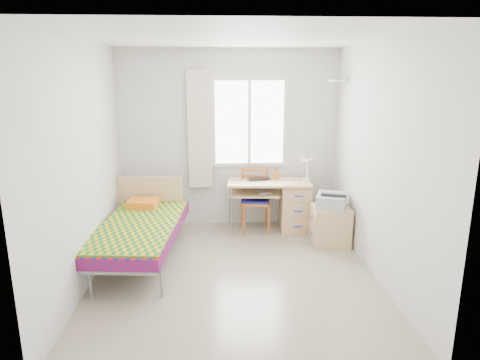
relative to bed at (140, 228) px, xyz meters
name	(u,v)px	position (x,y,z in m)	size (l,w,h in m)	color
floor	(234,274)	(1.14, -0.49, -0.41)	(3.50, 3.50, 0.00)	#BCAD93
ceiling	(233,38)	(1.14, -0.49, 2.19)	(3.50, 3.50, 0.00)	white
wall_back	(229,139)	(1.14, 1.26, 0.89)	(3.20, 3.20, 0.00)	silver
wall_left	(83,166)	(-0.46, -0.49, 0.89)	(3.50, 3.50, 0.00)	silver
wall_right	(379,163)	(2.74, -0.49, 0.89)	(3.50, 3.50, 0.00)	silver
window	(249,123)	(1.44, 1.24, 1.14)	(1.10, 0.04, 1.30)	white
curtain	(200,130)	(0.72, 1.19, 1.04)	(0.35, 0.05, 1.70)	beige
floating_shelf	(338,81)	(2.63, 0.91, 1.74)	(0.20, 0.32, 0.03)	white
bed	(140,228)	(0.00, 0.00, 0.00)	(1.09, 2.03, 0.84)	gray
desk	(290,203)	(2.02, 0.92, -0.01)	(1.22, 0.62, 0.74)	tan
chair	(256,196)	(1.51, 0.96, 0.11)	(0.47, 0.47, 0.92)	#96561D
cabinet	(330,226)	(2.46, 0.33, -0.14)	(0.51, 0.45, 0.53)	tan
printer	(331,200)	(2.46, 0.33, 0.21)	(0.48, 0.52, 0.18)	#AFB2B7
laptop	(260,180)	(1.58, 0.96, 0.35)	(0.34, 0.22, 0.03)	black
pen_cup	(276,176)	(1.82, 1.04, 0.38)	(0.08, 0.08, 0.10)	orange
task_lamp	(305,165)	(2.19, 0.82, 0.59)	(0.23, 0.32, 0.41)	white
book	(258,192)	(1.54, 0.91, 0.18)	(0.17, 0.23, 0.02)	gray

